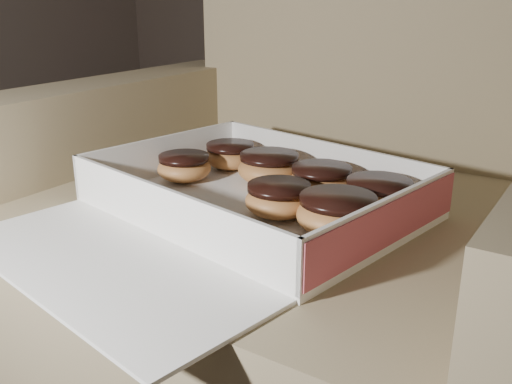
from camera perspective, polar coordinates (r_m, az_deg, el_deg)
The scene contains 12 objects.
armchair at distance 0.99m, azimuth 4.74°, elevation -6.69°, with size 0.94×0.80×0.99m.
bakery_box at distance 0.80m, azimuth -2.13°, elevation -1.77°, with size 0.53×0.59×0.07m.
donut_a at distance 0.79m, azimuth 2.31°, elevation -0.68°, with size 0.09×0.09×0.05m.
donut_b at distance 0.74m, azimuth 8.15°, elevation -2.14°, with size 0.11×0.11×0.05m.
donut_c at distance 0.92m, azimuth 1.32°, elevation 2.47°, with size 0.10×0.10×0.05m.
donut_d at distance 0.82m, azimuth 12.18°, elevation -0.31°, with size 0.10×0.10×0.05m.
donut_e at distance 0.95m, azimuth -7.20°, elevation 2.52°, with size 0.09×0.09×0.04m.
donut_f at distance 0.87m, azimuth 6.55°, elevation 1.14°, with size 0.10×0.10×0.05m.
donut_g at distance 1.01m, azimuth -2.58°, elevation 3.72°, with size 0.09×0.09×0.05m.
crumb_a at distance 0.77m, azimuth -4.75°, elevation -3.14°, with size 0.01×0.01×0.00m, color black.
crumb_b at distance 0.75m, azimuth -6.54°, elevation -3.74°, with size 0.01×0.01×0.00m, color black.
crumb_c at distance 0.73m, azimuth 1.67°, elevation -4.18°, with size 0.01×0.01×0.00m, color black.
Camera 1 is at (0.53, -0.32, 0.74)m, focal length 40.00 mm.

